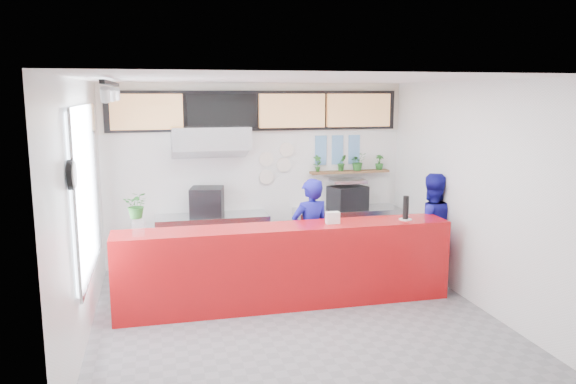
{
  "coord_description": "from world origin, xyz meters",
  "views": [
    {
      "loc": [
        -1.66,
        -6.65,
        2.84
      ],
      "look_at": [
        0.1,
        0.7,
        1.5
      ],
      "focal_mm": 35.0,
      "sensor_mm": 36.0,
      "label": 1
    }
  ],
  "objects_px": {
    "staff_right": "(430,228)",
    "pepper_mill": "(406,207)",
    "espresso_machine": "(348,197)",
    "staff_center": "(310,234)",
    "panini_oven": "(207,202)",
    "service_counter": "(286,266)"
  },
  "relations": [
    {
      "from": "espresso_machine",
      "to": "staff_center",
      "type": "bearing_deg",
      "value": -145.55
    },
    {
      "from": "service_counter",
      "to": "panini_oven",
      "type": "distance_m",
      "value": 2.08
    },
    {
      "from": "staff_right",
      "to": "pepper_mill",
      "type": "relative_size",
      "value": 5.18
    },
    {
      "from": "panini_oven",
      "to": "staff_right",
      "type": "distance_m",
      "value": 3.5
    },
    {
      "from": "service_counter",
      "to": "espresso_machine",
      "type": "xyz_separation_m",
      "value": [
        1.5,
        1.8,
        0.54
      ]
    },
    {
      "from": "staff_right",
      "to": "service_counter",
      "type": "bearing_deg",
      "value": 17.97
    },
    {
      "from": "espresso_machine",
      "to": "staff_right",
      "type": "xyz_separation_m",
      "value": [
        0.85,
        -1.35,
        -0.26
      ]
    },
    {
      "from": "service_counter",
      "to": "staff_right",
      "type": "bearing_deg",
      "value": 10.88
    },
    {
      "from": "staff_right",
      "to": "espresso_machine",
      "type": "bearing_deg",
      "value": -50.78
    },
    {
      "from": "panini_oven",
      "to": "espresso_machine",
      "type": "relative_size",
      "value": 0.85
    },
    {
      "from": "service_counter",
      "to": "staff_center",
      "type": "xyz_separation_m",
      "value": [
        0.5,
        0.55,
        0.27
      ]
    },
    {
      "from": "pepper_mill",
      "to": "staff_right",
      "type": "bearing_deg",
      "value": 37.09
    },
    {
      "from": "service_counter",
      "to": "staff_center",
      "type": "bearing_deg",
      "value": 48.0
    },
    {
      "from": "service_counter",
      "to": "panini_oven",
      "type": "bearing_deg",
      "value": 115.84
    },
    {
      "from": "service_counter",
      "to": "staff_center",
      "type": "relative_size",
      "value": 2.75
    },
    {
      "from": "staff_center",
      "to": "espresso_machine",
      "type": "bearing_deg",
      "value": -140.92
    },
    {
      "from": "pepper_mill",
      "to": "service_counter",
      "type": "bearing_deg",
      "value": 178.57
    },
    {
      "from": "service_counter",
      "to": "espresso_machine",
      "type": "height_order",
      "value": "espresso_machine"
    },
    {
      "from": "panini_oven",
      "to": "espresso_machine",
      "type": "bearing_deg",
      "value": 12.17
    },
    {
      "from": "espresso_machine",
      "to": "service_counter",
      "type": "bearing_deg",
      "value": -146.56
    },
    {
      "from": "espresso_machine",
      "to": "staff_center",
      "type": "distance_m",
      "value": 1.63
    },
    {
      "from": "staff_center",
      "to": "staff_right",
      "type": "distance_m",
      "value": 1.85
    }
  ]
}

